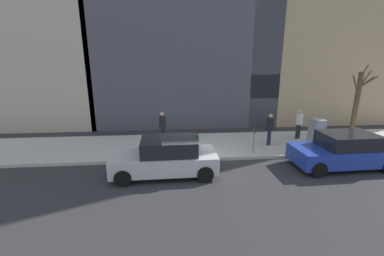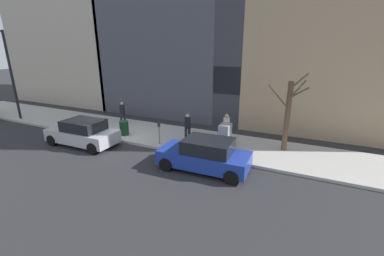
% 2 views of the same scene
% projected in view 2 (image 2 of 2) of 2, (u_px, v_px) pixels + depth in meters
% --- Properties ---
extents(ground_plane, '(120.00, 120.00, 0.00)m').
position_uv_depth(ground_plane, '(112.00, 141.00, 15.76)').
color(ground_plane, '#2B2B2D').
extents(sidewalk, '(4.00, 36.00, 0.15)m').
position_uv_depth(sidewalk, '(132.00, 130.00, 17.47)').
color(sidewalk, '#B2AFA8').
rests_on(sidewalk, ground).
extents(parked_car_blue, '(2.02, 4.25, 1.52)m').
position_uv_depth(parked_car_blue, '(205.00, 155.00, 11.90)').
color(parked_car_blue, '#1E389E').
rests_on(parked_car_blue, ground).
extents(parked_car_silver, '(2.00, 4.24, 1.52)m').
position_uv_depth(parked_car_silver, '(83.00, 133.00, 14.93)').
color(parked_car_silver, '#B7B7BC').
rests_on(parked_car_silver, ground).
extents(parking_meter, '(0.14, 0.10, 1.35)m').
position_uv_depth(parking_meter, '(159.00, 130.00, 14.58)').
color(parking_meter, slate).
rests_on(parking_meter, sidewalk).
extents(utility_box, '(0.83, 0.61, 1.43)m').
position_uv_depth(utility_box, '(225.00, 137.00, 13.89)').
color(utility_box, '#A8A399').
rests_on(utility_box, sidewalk).
extents(streetlamp, '(1.97, 0.32, 6.50)m').
position_uv_depth(streetlamp, '(6.00, 68.00, 18.68)').
color(streetlamp, black).
rests_on(streetlamp, sidewalk).
extents(bare_tree, '(1.29, 1.89, 4.12)m').
position_uv_depth(bare_tree, '(288.00, 114.00, 13.39)').
color(bare_tree, brown).
rests_on(bare_tree, sidewalk).
extents(trash_bin, '(0.56, 0.56, 0.90)m').
position_uv_depth(trash_bin, '(124.00, 128.00, 16.25)').
color(trash_bin, '#14381E').
rests_on(trash_bin, sidewalk).
extents(pedestrian_near_meter, '(0.36, 0.36, 1.66)m').
position_uv_depth(pedestrian_near_meter, '(226.00, 126.00, 15.04)').
color(pedestrian_near_meter, '#1E1E2D').
rests_on(pedestrian_near_meter, sidewalk).
extents(pedestrian_midblock, '(0.37, 0.36, 1.66)m').
position_uv_depth(pedestrian_midblock, '(188.00, 126.00, 15.06)').
color(pedestrian_midblock, '#1E1E2D').
rests_on(pedestrian_midblock, sidewalk).
extents(pedestrian_far_corner, '(0.36, 0.36, 1.66)m').
position_uv_depth(pedestrian_far_corner, '(122.00, 112.00, 18.19)').
color(pedestrian_far_corner, '#1E1E2D').
rests_on(pedestrian_far_corner, sidewalk).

